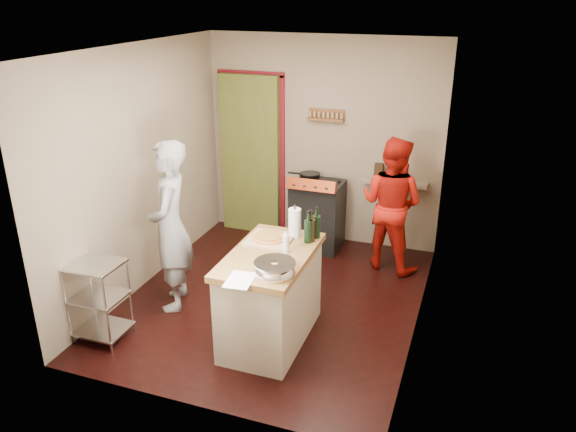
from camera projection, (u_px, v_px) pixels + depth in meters
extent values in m
plane|color=black|center=(274.00, 299.00, 6.02)|extent=(3.50, 3.50, 0.00)
cube|color=gray|center=(322.00, 142.00, 7.05)|extent=(3.00, 0.04, 2.60)
cube|color=#565B23|center=(255.00, 153.00, 7.48)|extent=(0.80, 0.40, 2.10)
cube|color=maroon|center=(224.00, 151.00, 7.55)|extent=(0.06, 0.06, 2.10)
cube|color=maroon|center=(282.00, 157.00, 7.29)|extent=(0.06, 0.06, 2.10)
cube|color=maroon|center=(251.00, 73.00, 7.02)|extent=(0.90, 0.06, 0.06)
cube|color=brown|center=(326.00, 119.00, 6.87)|extent=(0.46, 0.09, 0.03)
cube|color=brown|center=(327.00, 114.00, 6.89)|extent=(0.46, 0.02, 0.12)
cube|color=olive|center=(326.00, 115.00, 6.85)|extent=(0.42, 0.04, 0.07)
cube|color=gray|center=(394.00, 183.00, 6.82)|extent=(0.80, 0.18, 0.04)
cube|color=black|center=(379.00, 171.00, 6.83)|extent=(0.10, 0.14, 0.22)
cube|color=gray|center=(141.00, 169.00, 5.99)|extent=(0.04, 3.50, 2.60)
cube|color=gray|center=(428.00, 203.00, 5.06)|extent=(0.04, 3.50, 2.60)
cube|color=white|center=(271.00, 47.00, 5.03)|extent=(3.00, 3.50, 0.02)
cube|color=black|center=(317.00, 218.00, 7.10)|extent=(0.60, 0.55, 0.80)
cube|color=black|center=(318.00, 185.00, 6.93)|extent=(0.60, 0.55, 0.06)
cube|color=#913415|center=(311.00, 186.00, 6.65)|extent=(0.60, 0.15, 0.17)
cylinder|color=black|center=(310.00, 175.00, 7.06)|extent=(0.26, 0.26, 0.05)
cylinder|color=silver|center=(66.00, 306.00, 5.13)|extent=(0.02, 0.02, 0.80)
cylinder|color=silver|center=(107.00, 315.00, 4.99)|extent=(0.02, 0.02, 0.80)
cylinder|color=silver|center=(92.00, 288.00, 5.44)|extent=(0.02, 0.02, 0.80)
cylinder|color=silver|center=(130.00, 296.00, 5.30)|extent=(0.02, 0.02, 0.80)
cube|color=silver|center=(103.00, 328.00, 5.33)|extent=(0.48, 0.40, 0.02)
cube|color=silver|center=(98.00, 296.00, 5.20)|extent=(0.48, 0.40, 0.02)
cube|color=silver|center=(93.00, 265.00, 5.07)|extent=(0.48, 0.40, 0.02)
cube|color=beige|center=(271.00, 299.00, 5.20)|extent=(0.64, 1.13, 0.84)
cube|color=olive|center=(270.00, 256.00, 5.03)|extent=(0.70, 1.19, 0.06)
cube|color=tan|center=(270.00, 239.00, 5.27)|extent=(0.40, 0.40, 0.02)
cylinder|color=#DD9245|center=(270.00, 237.00, 5.26)|extent=(0.32, 0.32, 0.02)
ellipsoid|color=silver|center=(275.00, 268.00, 4.64)|extent=(0.35, 0.35, 0.11)
cylinder|color=white|center=(295.00, 223.00, 5.31)|extent=(0.12, 0.12, 0.28)
cylinder|color=silver|center=(286.00, 244.00, 5.01)|extent=(0.06, 0.06, 0.17)
cube|color=white|center=(240.00, 280.00, 4.56)|extent=(0.24, 0.32, 0.00)
cylinder|color=black|center=(316.00, 222.00, 5.28)|extent=(0.08, 0.08, 0.31)
cylinder|color=black|center=(311.00, 226.00, 5.20)|extent=(0.08, 0.08, 0.31)
cylinder|color=black|center=(308.00, 227.00, 5.19)|extent=(0.08, 0.08, 0.31)
imported|color=#BBBBC1|center=(170.00, 227.00, 5.62)|extent=(0.63, 0.75, 1.76)
imported|color=#B3140B|center=(391.00, 204.00, 6.45)|extent=(0.92, 0.81, 1.58)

